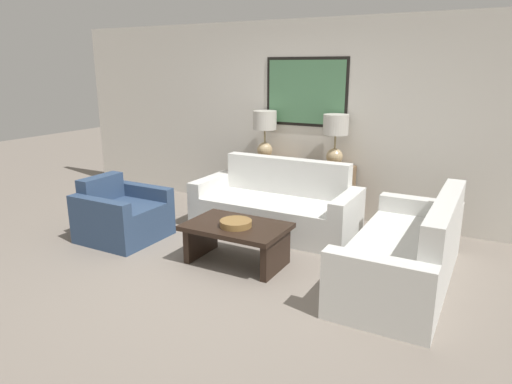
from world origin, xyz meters
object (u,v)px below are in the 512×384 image
Objects in this scene: couch_by_back_wall at (276,208)px; decorative_bowl at (236,223)px; console_table at (297,189)px; couch_by_side at (407,254)px; armchair_near_back_wall at (122,216)px; table_lamp_left at (265,129)px; coffee_table at (237,235)px; table_lamp_right at (335,134)px.

couch_by_back_wall reaches higher than decorative_bowl.
couch_by_side reaches higher than console_table.
console_table is 2.37m from armchair_near_back_wall.
decorative_bowl is at bearing -71.24° from table_lamp_left.
couch_by_back_wall is 1.91m from armchair_near_back_wall.
couch_by_side reaches higher than armchair_near_back_wall.
coffee_table is at bearing -87.25° from console_table.
table_lamp_left is (-0.52, 0.00, 0.81)m from console_table.
table_lamp_right is 1.23m from couch_by_back_wall.
armchair_near_back_wall is at bearing -138.32° from table_lamp_right.
armchair_near_back_wall is at bearing -142.83° from couch_by_back_wall.
table_lamp_right is 0.64× the size of coffee_table.
console_table is at bearing 180.00° from table_lamp_right.
couch_by_side is 2.35× the size of armchair_near_back_wall.
console_table is at bearing 93.43° from decorative_bowl.
armchair_near_back_wall is (-2.04, -1.82, -0.92)m from table_lamp_right.
console_table is at bearing 49.99° from armchair_near_back_wall.
table_lamp_left is 1.00× the size of table_lamp_right.
table_lamp_left reaches higher than couch_by_back_wall.
table_lamp_left is at bearing 127.98° from couch_by_back_wall.
couch_by_back_wall is at bearing -90.00° from console_table.
table_lamp_left reaches higher than couch_by_side.
decorative_bowl is (0.11, -1.84, 0.09)m from console_table.
coffee_table is at bearing -71.42° from table_lamp_left.
couch_by_side is at bearing -31.65° from table_lamp_left.
table_lamp_right is 0.78× the size of armchair_near_back_wall.
couch_by_side is 6.19× the size of decorative_bowl.
console_table is 1.79m from coffee_table.
couch_by_side is (1.76, -0.74, 0.00)m from couch_by_back_wall.
table_lamp_right is 0.33× the size of couch_by_side.
couch_by_back_wall reaches higher than armchair_near_back_wall.
armchair_near_back_wall is at bearing 179.08° from decorative_bowl.
table_lamp_right reaches higher than couch_by_back_wall.
table_lamp_right reaches higher than decorative_bowl.
table_lamp_left is at bearing 108.58° from coffee_table.
table_lamp_right is at bearing 0.00° from table_lamp_left.
table_lamp_right is at bearing 76.51° from coffee_table.
decorative_bowl is at bearing -102.40° from table_lamp_right.
table_lamp_right is 2.02m from decorative_bowl.
table_lamp_left is 0.33× the size of couch_by_back_wall.
couch_by_back_wall is at bearing 94.36° from coffee_table.
table_lamp_left reaches higher than decorative_bowl.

